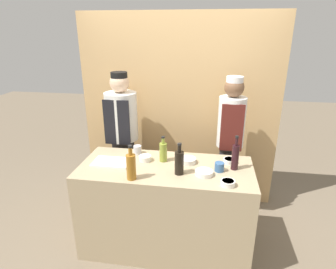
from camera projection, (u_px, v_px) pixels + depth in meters
ground_plane at (166, 243)px, 3.06m from camera, size 14.00×14.00×0.00m
cabinet_wall at (179, 111)px, 3.63m from camera, size 2.48×0.18×2.40m
counter at (166, 207)px, 2.90m from camera, size 1.69×0.74×0.94m
sauce_bowl_green at (188, 160)px, 2.81m from camera, size 0.17×0.17×0.05m
sauce_bowl_brown at (204, 173)px, 2.57m from camera, size 0.17×0.17×0.04m
sauce_bowl_yellow at (230, 161)px, 2.80m from camera, size 0.13×0.13×0.04m
sauce_bowl_red at (228, 183)px, 2.40m from camera, size 0.13×0.13×0.05m
sauce_bowl_white at (145, 158)px, 2.85m from camera, size 0.13×0.13×0.05m
cutting_board at (111, 162)px, 2.80m from camera, size 0.36×0.24×0.02m
bottle_wine at (235, 156)px, 2.64m from camera, size 0.07×0.07×0.34m
bottle_oil at (163, 152)px, 2.82m from camera, size 0.08×0.08×0.27m
bottle_soy at (179, 162)px, 2.56m from camera, size 0.08×0.08×0.30m
bottle_amber at (131, 166)px, 2.47m from camera, size 0.09×0.09×0.32m
cup_blue at (219, 167)px, 2.64m from camera, size 0.09×0.09×0.09m
cup_steel at (137, 150)px, 3.01m from camera, size 0.09×0.09×0.09m
chef_left at (123, 138)px, 3.43m from camera, size 0.38×0.38×1.74m
chef_right at (230, 143)px, 3.24m from camera, size 0.30×0.30×1.73m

